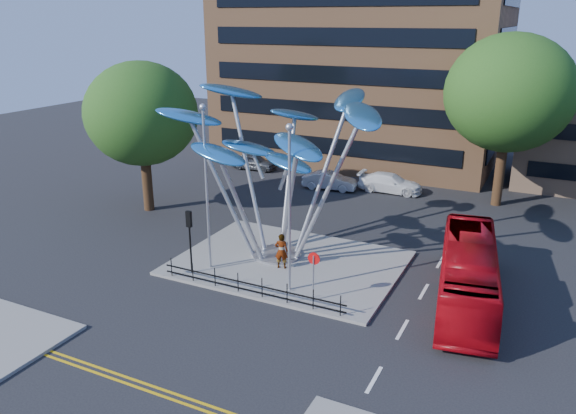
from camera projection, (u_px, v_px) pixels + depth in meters
The scene contains 17 objects.
ground at pixel (251, 317), 25.56m from camera, with size 120.00×120.00×0.00m, color black.
traffic_island at pixel (289, 263), 31.05m from camera, with size 12.00×9.00×0.15m, color slate.
double_yellow_near at pixel (169, 392), 20.45m from camera, with size 40.00×0.12×0.01m, color gold.
double_yellow_far at pixel (164, 397), 20.20m from camera, with size 40.00×0.12×0.01m, color gold.
tree_right at pixel (509, 93), 38.35m from camera, with size 8.80×8.80×12.11m.
tree_left at pixel (142, 114), 37.72m from camera, with size 7.60×7.60×10.32m.
leaf_sculpture at pixel (276, 138), 29.90m from camera, with size 12.72×9.54×9.51m.
street_lamp_left at pixel (206, 174), 28.69m from camera, with size 0.36×0.36×8.80m.
street_lamp_right at pixel (289, 194), 26.27m from camera, with size 0.36×0.36×8.30m.
traffic_light_island at pixel (189, 229), 28.93m from camera, with size 0.28×0.18×3.42m.
no_entry_sign_island at pixel (314, 268), 26.28m from camera, with size 0.60×0.10×2.45m.
pedestrian_railing_front at pixel (250, 287), 27.24m from camera, with size 10.00×0.06×1.00m.
red_bus at pixel (468, 273), 26.57m from camera, with size 2.46×10.53×2.93m, color #9D070F.
pedestrian at pixel (281, 251), 29.94m from camera, with size 0.71×0.47×1.96m, color gray.
parked_car_left at pixel (254, 162), 50.23m from camera, with size 1.68×4.17×1.42m, color #46494F.
parked_car_mid at pixel (330, 181), 44.40m from camera, with size 1.49×4.27×1.41m, color #B9BCC2.
parked_car_right at pixel (390, 183), 43.70m from camera, with size 2.03×4.99×1.45m, color white.
Camera 1 is at (11.48, -19.54, 12.95)m, focal length 35.00 mm.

